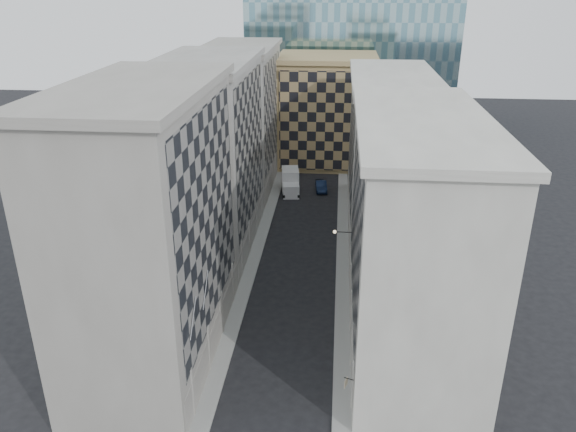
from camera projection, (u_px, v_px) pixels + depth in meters
The scene contains 14 objects.
sidewalk_west at pixel (256, 254), 67.85m from camera, with size 1.50×100.00×0.15m, color gray.
sidewalk_east at pixel (343, 258), 66.97m from camera, with size 1.50×100.00×0.15m, color gray.
bldg_left_a at pixel (152, 229), 46.31m from camera, with size 10.80×22.80×23.70m.
bldg_left_b at pixel (210, 156), 66.65m from camera, with size 10.80×22.80×22.70m.
bldg_left_c at pixel (241, 118), 86.99m from camera, with size 10.80×22.80×21.70m.
bldg_right_a at pixel (412, 235), 48.73m from camera, with size 10.80×26.80×20.70m.
bldg_right_b at pixel (389, 151), 73.64m from camera, with size 10.80×28.80×19.70m.
tan_block at pixel (327, 110), 98.26m from camera, with size 16.80×14.80×18.80m.
church_tower at pixel (320, 0), 104.46m from camera, with size 7.20×7.20×51.50m.
flagpoles_left at pixel (200, 304), 42.82m from camera, with size 0.10×6.33×2.33m.
bracket_lamp at pixel (336, 232), 59.14m from camera, with size 1.98×0.36×0.36m.
box_truck at pixel (290, 183), 87.17m from camera, with size 3.34×6.57×3.45m.
dark_car at pixel (321, 186), 87.90m from camera, with size 1.65×4.74×1.56m, color #0E1933.
shop_sign at pixel (346, 382), 40.75m from camera, with size 0.70×0.62×0.71m.
Camera 1 is at (4.19, -29.97, 30.98)m, focal length 35.00 mm.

